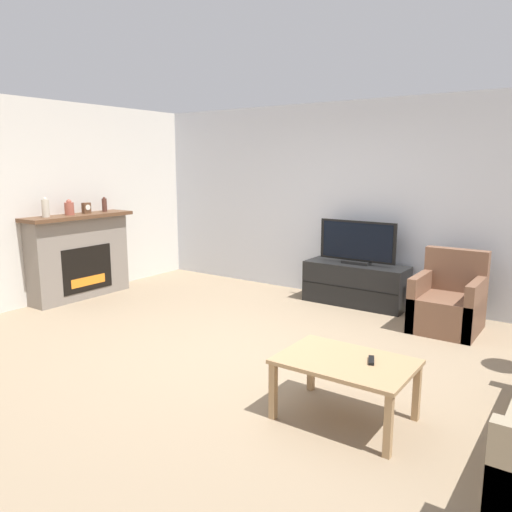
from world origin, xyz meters
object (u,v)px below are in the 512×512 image
Objects in this scene: remote at (371,360)px; mantel_vase_left at (45,208)px; fireplace at (79,256)px; mantel_vase_right at (104,205)px; mantel_clock at (86,208)px; tv at (357,244)px; coffee_table at (346,367)px; mantel_vase_centre_left at (69,208)px; armchair at (448,305)px; tv_stand at (356,284)px.

mantel_vase_left is at bearing 152.33° from remote.
mantel_vase_right is at bearing 87.93° from fireplace.
tv is at bearing 27.44° from mantel_clock.
mantel_clock is 0.16× the size of coffee_table.
coffee_table is at bearing -177.76° from remote.
mantel_vase_centre_left is 0.24× the size of armchair.
mantel_vase_centre_left reaches higher than tv.
mantel_vase_centre_left and mantel_vase_right have the same top height.
tv_stand is 0.55m from tv.
mantel_vase_centre_left is 0.58m from mantel_vase_right.
tv_stand is at bearing 112.33° from coffee_table.
remote is at bearing -10.16° from mantel_vase_centre_left.
tv_stand reaches higher than coffee_table.
mantel_vase_right is 4.83m from armchair.
tv_stand is at bearing 164.31° from armchair.
mantel_vase_left is 0.35m from mantel_vase_centre_left.
coffee_table is (1.20, -2.91, -0.42)m from tv.
mantel_vase_left is 4.10m from tv.
coffee_table is (4.52, -0.91, -0.87)m from mantel_vase_centre_left.
fireplace is 3.84m from tv.
tv_stand is 1.29× the size of tv.
mantel_vase_centre_left is 0.27m from mantel_clock.
mantel_vase_right is at bearing 141.38° from remote.
mantel_vase_centre_left is 1.42× the size of mantel_clock.
fireplace is 1.14× the size of tv_stand.
tv_stand is (3.34, 1.88, -0.32)m from fireplace.
remote is at bearing -16.91° from mantel_vase_right.
tv is at bearing 29.38° from fireplace.
armchair is (1.29, -0.36, 0.01)m from tv_stand.
fireplace reaches higher than tv.
mantel_vase_centre_left reaches higher than coffee_table.
mantel_vase_right is 3.75m from tv_stand.
fireplace is at bearing -150.62° from tv.
mantel_clock reaches higher than tv.
armchair is at bearing 16.51° from mantel_clock.
mantel_vase_left is at bearing -90.00° from mantel_vase_right.
tv_stand is at bearing 27.46° from mantel_clock.
tv_stand is 1.34m from armchair.
coffee_table is at bearing -18.33° from mantel_vase_right.
mantel_vase_right is at bearing -156.93° from tv_stand.
tv_stand is at bearing 93.91° from remote.
mantel_vase_centre_left is 0.20× the size of tv.
tv is (3.32, 1.41, -0.46)m from mantel_vase_right.
mantel_vase_left reaches higher than tv_stand.
tv_stand is 3.15m from remote.
mantel_clock reaches higher than remote.
mantel_vase_left is at bearing 172.91° from coffee_table.
mantel_vase_right is at bearing -156.96° from tv.
mantel_vase_centre_left reaches higher than armchair.
remote is (4.68, -0.84, -0.80)m from mantel_vase_centre_left.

